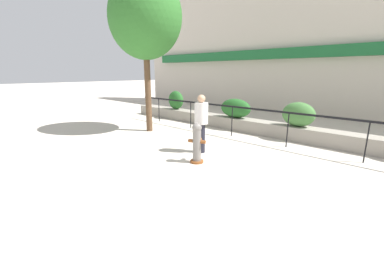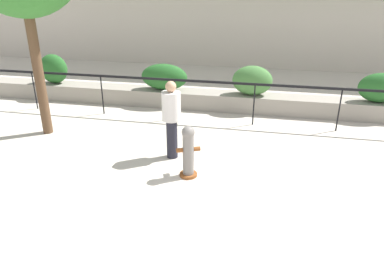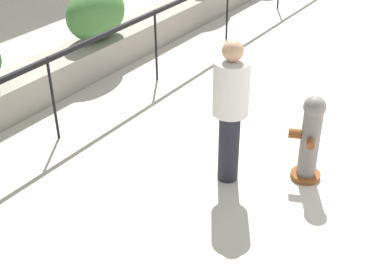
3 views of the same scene
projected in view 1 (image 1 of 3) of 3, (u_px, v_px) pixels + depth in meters
The scene contains 10 objects.
ground_plane at pixel (175, 200), 4.88m from camera, with size 120.00×120.00×0.00m, color beige.
building_facade at pixel (357, 37), 12.31m from camera, with size 30.00×1.36×8.00m.
planter_wall_low at pixel (300, 134), 9.03m from camera, with size 18.00×0.70×0.50m, color gray.
fence_railing_segment at pixel (289, 116), 8.07m from camera, with size 15.00×0.05×1.15m.
hedge_bush_0 at pixel (176, 100), 13.12m from camera, with size 0.92×0.57×0.93m, color #235B23.
hedge_bush_1 at pixel (235, 108), 10.71m from camera, with size 1.41×0.67×0.78m, color #235B23.
hedge_bush_2 at pixel (298, 114), 8.95m from camera, with size 1.15×0.70×0.85m, color #427538.
fire_hydrant at pixel (197, 143), 6.77m from camera, with size 0.47×0.48×1.08m.
street_tree at pixel (145, 18), 9.55m from camera, with size 2.92×2.63×5.88m.
pedestrian at pixel (201, 120), 7.55m from camera, with size 0.50×0.50×1.73m.
Camera 1 is at (3.29, -2.99, 2.36)m, focal length 24.00 mm.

